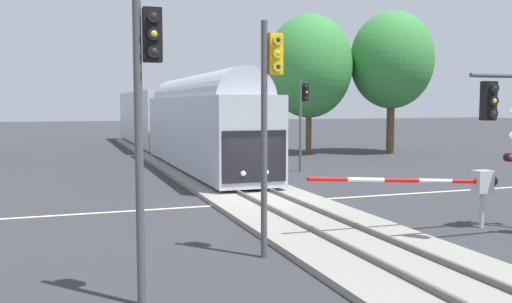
# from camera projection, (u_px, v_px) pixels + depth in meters

# --- Properties ---
(ground_plane) EXTENTS (220.00, 220.00, 0.00)m
(ground_plane) POSITION_uv_depth(u_px,v_px,m) (266.00, 203.00, 21.69)
(ground_plane) COLOR #333338
(road_centre_stripe) EXTENTS (44.00, 0.20, 0.01)m
(road_centre_stripe) POSITION_uv_depth(u_px,v_px,m) (266.00, 202.00, 21.69)
(road_centre_stripe) COLOR beige
(road_centre_stripe) RESTS_ON ground
(railway_track) EXTENTS (4.40, 80.00, 0.32)m
(railway_track) POSITION_uv_depth(u_px,v_px,m) (266.00, 200.00, 21.68)
(railway_track) COLOR gray
(railway_track) RESTS_ON ground
(commuter_train) EXTENTS (3.04, 40.68, 5.16)m
(commuter_train) POSITION_uv_depth(u_px,v_px,m) (171.00, 118.00, 40.42)
(commuter_train) COLOR #B2B7C1
(commuter_train) RESTS_ON railway_track
(crossing_gate_near) EXTENTS (6.49, 0.40, 1.87)m
(crossing_gate_near) POSITION_uv_depth(u_px,v_px,m) (461.00, 183.00, 16.90)
(crossing_gate_near) COLOR #B7B7BC
(crossing_gate_near) RESTS_ON ground
(traffic_signal_far_side) EXTENTS (0.53, 0.38, 5.31)m
(traffic_signal_far_side) POSITION_uv_depth(u_px,v_px,m) (303.00, 109.00, 31.48)
(traffic_signal_far_side) COLOR #4C4C51
(traffic_signal_far_side) RESTS_ON ground
(traffic_signal_median) EXTENTS (0.53, 0.38, 5.86)m
(traffic_signal_median) POSITION_uv_depth(u_px,v_px,m) (269.00, 101.00, 13.62)
(traffic_signal_median) COLOR #4C4C51
(traffic_signal_median) RESTS_ON ground
(traffic_signal_near_left) EXTENTS (0.53, 0.38, 5.92)m
(traffic_signal_near_left) POSITION_uv_depth(u_px,v_px,m) (145.00, 98.00, 10.32)
(traffic_signal_near_left) COLOR #4C4C51
(traffic_signal_near_left) RESTS_ON ground
(maple_right_background) EXTENTS (6.41, 6.41, 11.00)m
(maple_right_background) POSITION_uv_depth(u_px,v_px,m) (392.00, 60.00, 42.92)
(maple_right_background) COLOR brown
(maple_right_background) RESTS_ON ground
(oak_far_right) EXTENTS (6.54, 6.54, 10.65)m
(oak_far_right) POSITION_uv_depth(u_px,v_px,m) (309.00, 66.00, 42.22)
(oak_far_right) COLOR brown
(oak_far_right) RESTS_ON ground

